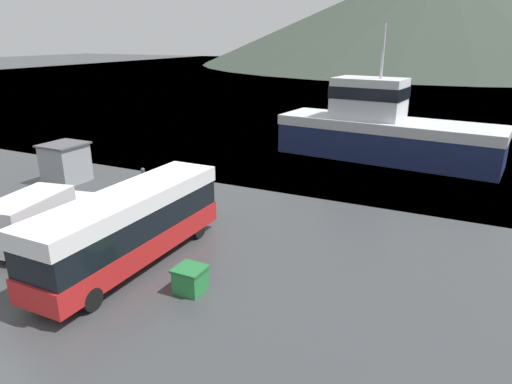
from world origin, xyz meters
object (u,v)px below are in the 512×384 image
Objects in this scene: fishing_boat at (383,129)px; dock_kiosk at (66,163)px; tour_bus at (130,224)px; storage_bin at (190,279)px; delivery_van at (39,217)px.

fishing_boat is 24.05m from dock_kiosk.
fishing_boat is (5.98, 23.25, 0.57)m from tour_bus.
tour_bus reaches higher than dock_kiosk.
fishing_boat reaches higher than tour_bus.
dock_kiosk is at bearing 152.34° from storage_bin.
dock_kiosk is at bearing -42.65° from fishing_boat.
storage_bin is (9.01, -0.59, -0.81)m from delivery_van.
tour_bus is at bearing -8.67° from fishing_boat.
fishing_boat is at bearing 41.58° from dock_kiosk.
tour_bus is 8.74× the size of storage_bin.
dock_kiosk is (-6.56, 7.57, 0.03)m from delivery_van.
tour_bus is 3.92m from storage_bin.
dock_kiosk is (-11.99, 7.30, -0.50)m from tour_bus.
delivery_van is at bearing -49.10° from dock_kiosk.
tour_bus is 24.01m from fishing_boat.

